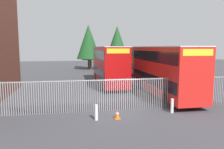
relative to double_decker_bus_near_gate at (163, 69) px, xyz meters
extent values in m
plane|color=#3D3D42|center=(-4.64, 4.14, -2.42)|extent=(100.00, 100.00, 0.00)
cylinder|color=gray|center=(-12.42, -3.86, -1.32)|extent=(0.06, 0.06, 2.20)
cylinder|color=gray|center=(-12.28, -3.86, -1.32)|extent=(0.06, 0.06, 2.20)
cylinder|color=gray|center=(-12.14, -3.86, -1.32)|extent=(0.06, 0.06, 2.20)
cylinder|color=gray|center=(-12.00, -3.86, -1.32)|extent=(0.06, 0.06, 2.20)
cylinder|color=gray|center=(-11.86, -3.86, -1.32)|extent=(0.06, 0.06, 2.20)
cylinder|color=gray|center=(-11.72, -3.86, -1.32)|extent=(0.06, 0.06, 2.20)
cylinder|color=gray|center=(-11.58, -3.86, -1.32)|extent=(0.06, 0.06, 2.20)
cylinder|color=gray|center=(-11.44, -3.86, -1.32)|extent=(0.06, 0.06, 2.20)
cylinder|color=gray|center=(-11.30, -3.86, -1.32)|extent=(0.06, 0.06, 2.20)
cylinder|color=gray|center=(-11.16, -3.86, -1.32)|extent=(0.06, 0.06, 2.20)
cylinder|color=gray|center=(-11.02, -3.86, -1.32)|extent=(0.06, 0.06, 2.20)
cylinder|color=gray|center=(-10.88, -3.86, -1.32)|extent=(0.06, 0.06, 2.20)
cylinder|color=gray|center=(-10.74, -3.86, -1.32)|extent=(0.06, 0.06, 2.20)
cylinder|color=gray|center=(-10.60, -3.86, -1.32)|extent=(0.06, 0.06, 2.20)
cylinder|color=gray|center=(-10.46, -3.86, -1.32)|extent=(0.06, 0.06, 2.20)
cylinder|color=gray|center=(-10.32, -3.86, -1.32)|extent=(0.06, 0.06, 2.20)
cylinder|color=gray|center=(-10.17, -3.86, -1.32)|extent=(0.06, 0.06, 2.20)
cylinder|color=gray|center=(-10.03, -3.86, -1.32)|extent=(0.06, 0.06, 2.20)
cylinder|color=gray|center=(-9.89, -3.86, -1.32)|extent=(0.06, 0.06, 2.20)
cylinder|color=gray|center=(-9.75, -3.86, -1.32)|extent=(0.06, 0.06, 2.20)
cylinder|color=gray|center=(-9.61, -3.86, -1.32)|extent=(0.06, 0.06, 2.20)
cylinder|color=gray|center=(-9.47, -3.86, -1.32)|extent=(0.06, 0.06, 2.20)
cylinder|color=gray|center=(-9.33, -3.86, -1.32)|extent=(0.06, 0.06, 2.20)
cylinder|color=gray|center=(-9.19, -3.86, -1.32)|extent=(0.06, 0.06, 2.20)
cylinder|color=gray|center=(-9.05, -3.86, -1.32)|extent=(0.06, 0.06, 2.20)
cylinder|color=gray|center=(-8.91, -3.86, -1.32)|extent=(0.06, 0.06, 2.20)
cylinder|color=gray|center=(-8.77, -3.86, -1.32)|extent=(0.06, 0.06, 2.20)
cylinder|color=gray|center=(-8.63, -3.86, -1.32)|extent=(0.06, 0.06, 2.20)
cylinder|color=gray|center=(-8.49, -3.86, -1.32)|extent=(0.06, 0.06, 2.20)
cylinder|color=gray|center=(-8.35, -3.86, -1.32)|extent=(0.06, 0.06, 2.20)
cylinder|color=gray|center=(-8.21, -3.86, -1.32)|extent=(0.06, 0.06, 2.20)
cylinder|color=gray|center=(-8.07, -3.86, -1.32)|extent=(0.06, 0.06, 2.20)
cylinder|color=gray|center=(-7.93, -3.86, -1.32)|extent=(0.06, 0.06, 2.20)
cylinder|color=gray|center=(-7.78, -3.86, -1.32)|extent=(0.06, 0.06, 2.20)
cylinder|color=gray|center=(-7.64, -3.86, -1.32)|extent=(0.06, 0.06, 2.20)
cylinder|color=gray|center=(-7.50, -3.86, -1.32)|extent=(0.06, 0.06, 2.20)
cylinder|color=gray|center=(-7.36, -3.86, -1.32)|extent=(0.06, 0.06, 2.20)
cylinder|color=gray|center=(-7.22, -3.86, -1.32)|extent=(0.06, 0.06, 2.20)
cylinder|color=gray|center=(-7.08, -3.86, -1.32)|extent=(0.06, 0.06, 2.20)
cylinder|color=gray|center=(-6.94, -3.86, -1.32)|extent=(0.06, 0.06, 2.20)
cylinder|color=gray|center=(-6.80, -3.86, -1.32)|extent=(0.06, 0.06, 2.20)
cylinder|color=gray|center=(-6.66, -3.86, -1.32)|extent=(0.06, 0.06, 2.20)
cylinder|color=gray|center=(-6.52, -3.86, -1.32)|extent=(0.06, 0.06, 2.20)
cylinder|color=gray|center=(-6.38, -3.86, -1.32)|extent=(0.06, 0.06, 2.20)
cylinder|color=gray|center=(-6.24, -3.86, -1.32)|extent=(0.06, 0.06, 2.20)
cylinder|color=gray|center=(-6.10, -3.86, -1.32)|extent=(0.06, 0.06, 2.20)
cylinder|color=gray|center=(-5.96, -3.86, -1.32)|extent=(0.06, 0.06, 2.20)
cylinder|color=gray|center=(-5.82, -3.86, -1.32)|extent=(0.06, 0.06, 2.20)
cylinder|color=gray|center=(-5.68, -3.86, -1.32)|extent=(0.06, 0.06, 2.20)
cylinder|color=gray|center=(-5.54, -3.86, -1.32)|extent=(0.06, 0.06, 2.20)
cylinder|color=gray|center=(-5.39, -3.86, -1.32)|extent=(0.06, 0.06, 2.20)
cylinder|color=gray|center=(-5.25, -3.86, -1.32)|extent=(0.06, 0.06, 2.20)
cylinder|color=gray|center=(-5.11, -3.86, -1.32)|extent=(0.06, 0.06, 2.20)
cylinder|color=gray|center=(-4.97, -3.86, -1.32)|extent=(0.06, 0.06, 2.20)
cylinder|color=gray|center=(-4.83, -3.86, -1.32)|extent=(0.06, 0.06, 2.20)
cylinder|color=gray|center=(-4.69, -3.86, -1.32)|extent=(0.06, 0.06, 2.20)
cylinder|color=gray|center=(-4.55, -3.86, -1.32)|extent=(0.06, 0.06, 2.20)
cylinder|color=gray|center=(-4.41, -3.86, -1.32)|extent=(0.06, 0.06, 2.20)
cylinder|color=gray|center=(-4.27, -3.86, -1.32)|extent=(0.06, 0.06, 2.20)
cylinder|color=gray|center=(-4.13, -3.86, -1.32)|extent=(0.06, 0.06, 2.20)
cylinder|color=gray|center=(-3.99, -3.86, -1.32)|extent=(0.06, 0.06, 2.20)
cylinder|color=gray|center=(-3.85, -3.86, -1.32)|extent=(0.06, 0.06, 2.20)
cylinder|color=gray|center=(-3.71, -3.86, -1.32)|extent=(0.06, 0.06, 2.20)
cylinder|color=gray|center=(-3.57, -3.86, -1.32)|extent=(0.06, 0.06, 2.20)
cylinder|color=gray|center=(-3.43, -3.86, -1.32)|extent=(0.06, 0.06, 2.20)
cylinder|color=gray|center=(-3.29, -3.86, -1.32)|extent=(0.06, 0.06, 2.20)
cylinder|color=gray|center=(-3.14, -3.86, -1.32)|extent=(0.06, 0.06, 2.20)
cylinder|color=gray|center=(-3.00, -3.86, -1.32)|extent=(0.06, 0.06, 2.20)
cylinder|color=gray|center=(-2.86, -3.86, -1.32)|extent=(0.06, 0.06, 2.20)
cylinder|color=gray|center=(-2.72, -3.86, -1.32)|extent=(0.06, 0.06, 2.20)
cylinder|color=gray|center=(-2.58, -3.86, -1.32)|extent=(0.06, 0.06, 2.20)
cylinder|color=gray|center=(-2.44, -3.86, -1.32)|extent=(0.06, 0.06, 2.20)
cylinder|color=gray|center=(-2.30, -3.86, -1.32)|extent=(0.06, 0.06, 2.20)
cylinder|color=gray|center=(-2.16, -3.86, -1.32)|extent=(0.06, 0.06, 2.20)
cylinder|color=gray|center=(-2.02, -3.86, -1.32)|extent=(0.06, 0.06, 2.20)
cylinder|color=gray|center=(-1.88, -3.86, -1.32)|extent=(0.06, 0.06, 2.20)
cylinder|color=gray|center=(-1.74, -3.86, -1.32)|extent=(0.06, 0.06, 2.20)
cylinder|color=gray|center=(-1.60, -3.86, -1.32)|extent=(0.06, 0.06, 2.20)
cylinder|color=gray|center=(-1.46, -3.86, -1.32)|extent=(0.06, 0.06, 2.20)
cylinder|color=gray|center=(-1.32, -3.86, -1.32)|extent=(0.06, 0.06, 2.20)
cylinder|color=gray|center=(-1.18, -3.86, -1.32)|extent=(0.06, 0.06, 2.20)
cylinder|color=gray|center=(-1.04, -3.86, -1.32)|extent=(0.06, 0.06, 2.20)
cylinder|color=gray|center=(-0.90, -3.86, -1.32)|extent=(0.06, 0.06, 2.20)
cylinder|color=gray|center=(-0.75, -3.86, -1.32)|extent=(0.06, 0.06, 2.20)
cylinder|color=gray|center=(-0.61, -3.86, -1.32)|extent=(0.06, 0.06, 2.20)
cylinder|color=gray|center=(-0.47, -3.86, -1.32)|extent=(0.06, 0.06, 2.20)
cylinder|color=gray|center=(-0.33, -3.86, -1.32)|extent=(0.06, 0.06, 2.20)
cylinder|color=gray|center=(-0.19, -3.86, -1.32)|extent=(0.06, 0.06, 2.20)
cylinder|color=gray|center=(-0.05, -3.86, -1.32)|extent=(0.06, 0.06, 2.20)
cylinder|color=gray|center=(0.09, -3.86, -1.32)|extent=(0.06, 0.06, 2.20)
cylinder|color=gray|center=(0.23, -3.86, -1.32)|extent=(0.06, 0.06, 2.20)
cylinder|color=gray|center=(0.37, -3.86, -1.32)|extent=(0.06, 0.06, 2.20)
cylinder|color=gray|center=(0.51, -3.86, -1.32)|extent=(0.06, 0.06, 2.20)
cylinder|color=gray|center=(0.65, -3.86, -1.32)|extent=(0.06, 0.06, 2.20)
cylinder|color=gray|center=(0.79, -3.86, -1.32)|extent=(0.06, 0.06, 2.20)
cylinder|color=gray|center=(0.93, -3.86, -1.32)|extent=(0.06, 0.06, 2.20)
cylinder|color=gray|center=(1.07, -3.86, -1.32)|extent=(0.06, 0.06, 2.20)
cylinder|color=gray|center=(1.21, -3.86, -1.32)|extent=(0.06, 0.06, 2.20)
cylinder|color=gray|center=(1.35, -3.86, -1.32)|extent=(0.06, 0.06, 2.20)
cylinder|color=gray|center=(1.49, -3.86, -1.32)|extent=(0.06, 0.06, 2.20)
cylinder|color=gray|center=(1.64, -3.86, -1.32)|extent=(0.06, 0.06, 2.20)
cylinder|color=gray|center=(1.78, -3.86, -1.32)|extent=(0.06, 0.06, 2.20)
cylinder|color=gray|center=(1.92, -3.86, -1.32)|extent=(0.06, 0.06, 2.20)
cylinder|color=gray|center=(2.06, -3.86, -1.32)|extent=(0.06, 0.06, 2.20)
cylinder|color=gray|center=(2.20, -3.86, -1.32)|extent=(0.06, 0.06, 2.20)
cylinder|color=gray|center=(2.34, -3.86, -1.32)|extent=(0.06, 0.06, 2.20)
cylinder|color=gray|center=(2.48, -3.86, -1.32)|extent=(0.06, 0.06, 2.20)
cylinder|color=gray|center=(2.62, -3.86, -1.32)|extent=(0.06, 0.06, 2.20)
cylinder|color=gray|center=(2.76, -3.86, -1.32)|extent=(0.06, 0.06, 2.20)
cylinder|color=gray|center=(2.90, -3.86, -1.32)|extent=(0.06, 0.06, 2.20)
cylinder|color=gray|center=(3.04, -3.86, -1.32)|extent=(0.06, 0.06, 2.20)
cylinder|color=gray|center=(3.18, -3.86, -1.32)|extent=(0.06, 0.06, 2.20)
cylinder|color=gray|center=(-4.69, -3.86, -0.30)|extent=(16.03, 0.07, 0.07)
cube|color=red|center=(0.00, 0.01, -0.07)|extent=(2.50, 10.80, 4.00)
cube|color=black|center=(0.00, 0.01, -0.87)|extent=(2.54, 10.37, 0.90)
cube|color=black|center=(0.00, 0.01, 1.13)|extent=(2.54, 10.37, 0.90)
cube|color=yellow|center=(0.00, -5.34, 1.58)|extent=(2.12, 0.12, 0.44)
cube|color=silver|center=(0.00, 0.01, 1.96)|extent=(2.50, 10.80, 0.08)
cylinder|color=black|center=(-1.10, -3.34, -1.90)|extent=(0.30, 1.04, 1.04)
cylinder|color=black|center=(1.10, -3.34, -1.90)|extent=(0.30, 1.04, 1.04)
cylinder|color=black|center=(-1.10, 2.98, -1.90)|extent=(0.30, 1.04, 1.04)
cylinder|color=black|center=(1.10, 2.98, -1.90)|extent=(0.30, 1.04, 1.04)
cube|color=#B70C0C|center=(-3.85, 6.70, -0.07)|extent=(2.50, 10.80, 4.00)
cube|color=black|center=(-3.85, 6.70, -0.87)|extent=(2.54, 10.37, 0.90)
cube|color=black|center=(-3.85, 6.70, 1.13)|extent=(2.54, 10.37, 0.90)
cube|color=yellow|center=(-3.85, 1.35, 1.58)|extent=(2.12, 0.12, 0.44)
cube|color=silver|center=(-3.85, 6.70, 1.96)|extent=(2.50, 10.80, 0.08)
cylinder|color=black|center=(-4.95, 3.36, -1.90)|extent=(0.30, 1.04, 1.04)
cylinder|color=black|center=(-2.75, 3.36, -1.90)|extent=(0.30, 1.04, 1.04)
cylinder|color=black|center=(-4.95, 9.67, -1.90)|extent=(0.30, 1.04, 1.04)
cylinder|color=black|center=(-2.75, 9.67, -1.90)|extent=(0.30, 1.04, 1.04)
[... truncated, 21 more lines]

